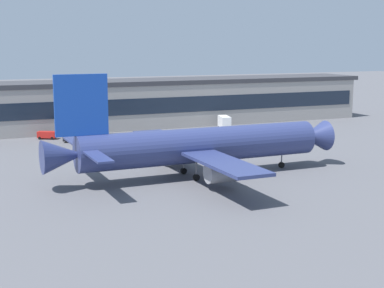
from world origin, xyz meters
TOP-DOWN VIEW (x-y plane):
  - ground_plane at (0.00, 0.00)m, footprint 600.00×600.00m
  - terminal_building at (0.00, 61.76)m, footprint 149.51×17.07m
  - airliner at (-3.65, -1.03)m, footprint 52.90×44.72m
  - stair_truck at (25.65, 47.03)m, footprint 3.73×6.39m
  - follow_me_car at (-20.68, 49.37)m, footprint 4.76×3.83m
  - catering_truck at (-14.71, 42.18)m, footprint 7.65×5.06m

SIDE VIEW (x-z plane):
  - ground_plane at x=0.00m, z-range 0.00..0.00m
  - follow_me_car at x=-20.68m, z-range 0.17..2.02m
  - stair_truck at x=25.65m, z-range 0.20..3.75m
  - catering_truck at x=-14.71m, z-range 0.22..4.37m
  - airliner at x=-3.65m, z-range -3.57..14.42m
  - terminal_building at x=0.00m, z-range 0.02..12.92m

